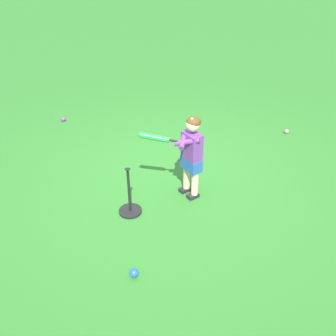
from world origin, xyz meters
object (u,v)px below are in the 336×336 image
object	(u,v)px
child_batter	(189,151)
play_ball_far_right	(63,119)
batting_tee	(130,205)
play_ball_near_batter	(287,131)
play_ball_behind_batter	(134,273)

from	to	relation	value
child_batter	play_ball_far_right	distance (m)	3.10
play_ball_far_right	batting_tee	bearing A→B (deg)	-167.49
child_batter	play_ball_near_batter	distance (m)	2.50
play_ball_far_right	batting_tee	world-z (taller)	batting_tee
play_ball_far_right	play_ball_behind_batter	world-z (taller)	play_ball_behind_batter
child_batter	play_ball_behind_batter	distance (m)	1.61
play_ball_far_right	child_batter	bearing A→B (deg)	-152.14
child_batter	play_ball_behind_batter	world-z (taller)	child_batter
child_batter	play_ball_behind_batter	xyz separation A→B (m)	(-1.15, 0.96, -0.60)
child_batter	play_ball_behind_batter	bearing A→B (deg)	140.19
play_ball_near_batter	batting_tee	size ratio (longest dim) A/B	0.12
batting_tee	play_ball_near_batter	bearing A→B (deg)	-66.02
play_ball_far_right	batting_tee	size ratio (longest dim) A/B	0.13
play_ball_behind_batter	child_batter	bearing A→B (deg)	-39.81
play_ball_far_right	batting_tee	distance (m)	2.91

